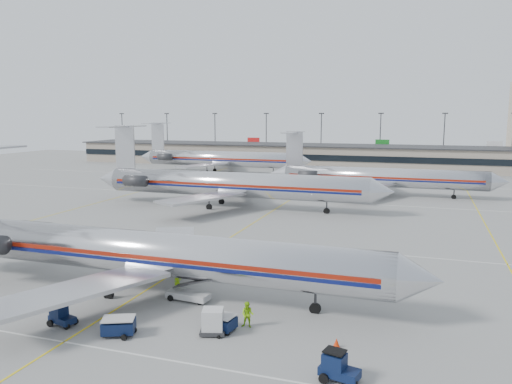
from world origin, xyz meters
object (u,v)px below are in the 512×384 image
at_px(jet_foreground, 144,252).
at_px(belt_loader, 189,293).
at_px(jet_second_row, 228,184).
at_px(uld_container, 213,322).
at_px(tug_center, 61,316).

xyz_separation_m(jet_foreground, belt_loader, (4.44, -0.73, -2.84)).
relative_size(jet_second_row, belt_loader, 11.70).
distance_m(jet_foreground, uld_container, 10.72).
bearing_deg(jet_foreground, jet_second_row, 101.47).
height_order(uld_container, belt_loader, belt_loader).
bearing_deg(belt_loader, tug_center, -126.27).
height_order(jet_foreground, jet_second_row, jet_second_row).
distance_m(uld_container, belt_loader, 6.58).
relative_size(tug_center, uld_container, 1.06).
height_order(jet_foreground, tug_center, jet_foreground).
bearing_deg(uld_container, jet_foreground, 129.69).
bearing_deg(uld_container, tug_center, 174.38).
relative_size(jet_second_row, tug_center, 23.68).
bearing_deg(jet_foreground, tug_center, -104.17).
relative_size(jet_second_row, uld_container, 25.09).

